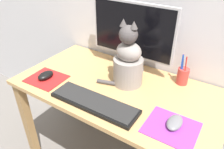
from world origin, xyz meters
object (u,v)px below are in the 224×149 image
object	(u,v)px
computer_mouse_right	(175,122)
cat	(128,62)
keyboard	(94,102)
pen_cup	(183,76)
computer_mouse_left	(46,75)
monitor	(132,34)

from	to	relation	value
computer_mouse_right	cat	distance (m)	0.41
keyboard	pen_cup	xyz separation A→B (m)	(0.31, 0.43, 0.04)
computer_mouse_left	pen_cup	size ratio (longest dim) A/B	0.59
cat	pen_cup	xyz separation A→B (m)	(0.26, 0.17, -0.09)
monitor	keyboard	bearing A→B (deg)	-87.42
keyboard	cat	size ratio (longest dim) A/B	1.25
computer_mouse_right	pen_cup	bearing A→B (deg)	103.00
monitor	cat	bearing A→B (deg)	-67.55
keyboard	cat	xyz separation A→B (m)	(0.04, 0.26, 0.13)
computer_mouse_left	computer_mouse_right	world-z (taller)	computer_mouse_left
keyboard	cat	distance (m)	0.29
keyboard	computer_mouse_right	xyz separation A→B (m)	(0.39, 0.08, 0.01)
monitor	computer_mouse_right	xyz separation A→B (m)	(0.41, -0.33, -0.22)
computer_mouse_left	computer_mouse_right	bearing A→B (deg)	2.97
keyboard	computer_mouse_right	world-z (taller)	computer_mouse_right
pen_cup	keyboard	bearing A→B (deg)	-125.71
keyboard	computer_mouse_left	size ratio (longest dim) A/B	4.43
keyboard	pen_cup	size ratio (longest dim) A/B	2.62
pen_cup	cat	bearing A→B (deg)	-147.27
keyboard	cat	bearing A→B (deg)	79.62
cat	pen_cup	bearing A→B (deg)	36.59
keyboard	pen_cup	world-z (taller)	pen_cup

